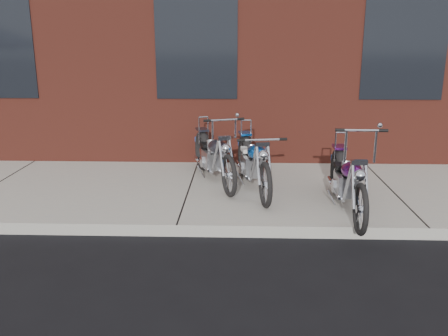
{
  "coord_description": "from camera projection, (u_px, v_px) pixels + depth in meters",
  "views": [
    {
      "loc": [
        0.74,
        -5.28,
        2.31
      ],
      "look_at": [
        0.54,
        0.8,
        0.65
      ],
      "focal_mm": 38.0,
      "sensor_mm": 36.0,
      "label": 1
    }
  ],
  "objects": [
    {
      "name": "chopper_blue",
      "position": [
        253.0,
        164.0,
        6.96
      ],
      "size": [
        0.6,
        2.13,
        0.93
      ],
      "rotation": [
        0.0,
        0.0,
        -1.4
      ],
      "color": "black",
      "rests_on": "sidewalk"
    },
    {
      "name": "ground",
      "position": [
        177.0,
        237.0,
        5.72
      ],
      "size": [
        120.0,
        120.0,
        0.0
      ],
      "primitive_type": "plane",
      "color": "black",
      "rests_on": "ground"
    },
    {
      "name": "chopper_third",
      "position": [
        214.0,
        157.0,
        7.35
      ],
      "size": [
        0.82,
        2.04,
        1.08
      ],
      "rotation": [
        0.0,
        0.0,
        -1.24
      ],
      "color": "black",
      "rests_on": "sidewalk"
    },
    {
      "name": "sidewalk",
      "position": [
        190.0,
        192.0,
        7.14
      ],
      "size": [
        22.0,
        3.0,
        0.15
      ],
      "primitive_type": "cube",
      "color": "gray",
      "rests_on": "ground"
    },
    {
      "name": "chopper_purple",
      "position": [
        348.0,
        182.0,
        6.08
      ],
      "size": [
        0.51,
        2.1,
        1.18
      ],
      "rotation": [
        0.0,
        0.0,
        -1.6
      ],
      "color": "black",
      "rests_on": "sidewalk"
    }
  ]
}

